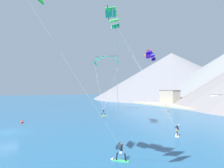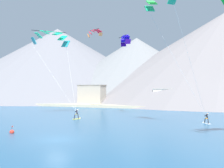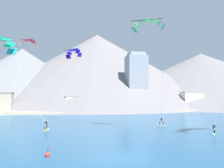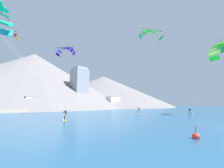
{
  "view_description": "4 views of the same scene",
  "coord_description": "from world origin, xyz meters",
  "px_view_note": "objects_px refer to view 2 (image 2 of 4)",
  "views": [
    {
      "loc": [
        30.92,
        2.03,
        6.49
      ],
      "look_at": [
        0.6,
        17.28,
        7.6
      ],
      "focal_mm": 28.0,
      "sensor_mm": 36.0,
      "label": 1
    },
    {
      "loc": [
        18.31,
        -28.22,
        5.52
      ],
      "look_at": [
        0.49,
        13.74,
        6.05
      ],
      "focal_mm": 50.0,
      "sensor_mm": 36.0,
      "label": 2
    },
    {
      "loc": [
        -6.21,
        -24.7,
        6.61
      ],
      "look_at": [
        2.79,
        19.57,
        7.99
      ],
      "focal_mm": 40.0,
      "sensor_mm": 36.0,
      "label": 3
    },
    {
      "loc": [
        -20.1,
        -2.08,
        2.57
      ],
      "look_at": [
        1.17,
        19.36,
        6.58
      ],
      "focal_mm": 24.0,
      "sensor_mm": 36.0,
      "label": 4
    }
  ],
  "objects_px": {
    "parafoil_kite_distant_low_drift": "(125,39)",
    "race_marker_buoy": "(12,132)",
    "kitesurfer_mid_center": "(77,116)",
    "parafoil_kite_mid_center": "(51,37)",
    "parafoil_kite_near_lead": "(160,0)",
    "kitesurfer_near_lead": "(206,120)",
    "parafoil_kite_distant_high_outer": "(95,32)"
  },
  "relations": [
    {
      "from": "parafoil_kite_distant_low_drift",
      "to": "race_marker_buoy",
      "type": "xyz_separation_m",
      "value": [
        -3.84,
        -28.59,
        -15.11
      ]
    },
    {
      "from": "kitesurfer_mid_center",
      "to": "parafoil_kite_mid_center",
      "type": "height_order",
      "value": "parafoil_kite_mid_center"
    },
    {
      "from": "parafoil_kite_near_lead",
      "to": "parafoil_kite_distant_low_drift",
      "type": "relative_size",
      "value": 3.79
    },
    {
      "from": "parafoil_kite_distant_low_drift",
      "to": "parafoil_kite_mid_center",
      "type": "bearing_deg",
      "value": -157.1
    },
    {
      "from": "race_marker_buoy",
      "to": "kitesurfer_near_lead",
      "type": "bearing_deg",
      "value": 44.04
    },
    {
      "from": "kitesurfer_mid_center",
      "to": "race_marker_buoy",
      "type": "bearing_deg",
      "value": -86.44
    },
    {
      "from": "parafoil_kite_distant_high_outer",
      "to": "kitesurfer_near_lead",
      "type": "bearing_deg",
      "value": -31.42
    },
    {
      "from": "kitesurfer_mid_center",
      "to": "parafoil_kite_distant_low_drift",
      "type": "relative_size",
      "value": 0.4
    },
    {
      "from": "parafoil_kite_near_lead",
      "to": "race_marker_buoy",
      "type": "relative_size",
      "value": 16.84
    },
    {
      "from": "kitesurfer_near_lead",
      "to": "parafoil_kite_mid_center",
      "type": "height_order",
      "value": "parafoil_kite_mid_center"
    },
    {
      "from": "parafoil_kite_near_lead",
      "to": "parafoil_kite_mid_center",
      "type": "distance_m",
      "value": 27.33
    },
    {
      "from": "kitesurfer_mid_center",
      "to": "parafoil_kite_distant_high_outer",
      "type": "bearing_deg",
      "value": 106.85
    },
    {
      "from": "kitesurfer_mid_center",
      "to": "parafoil_kite_distant_low_drift",
      "type": "bearing_deg",
      "value": 64.74
    },
    {
      "from": "kitesurfer_near_lead",
      "to": "race_marker_buoy",
      "type": "height_order",
      "value": "kitesurfer_near_lead"
    },
    {
      "from": "parafoil_kite_near_lead",
      "to": "parafoil_kite_distant_low_drift",
      "type": "bearing_deg",
      "value": 124.67
    },
    {
      "from": "parafoil_kite_mid_center",
      "to": "race_marker_buoy",
      "type": "distance_m",
      "value": 29.34
    },
    {
      "from": "race_marker_buoy",
      "to": "parafoil_kite_distant_high_outer",
      "type": "bearing_deg",
      "value": 100.37
    },
    {
      "from": "parafoil_kite_distant_low_drift",
      "to": "kitesurfer_mid_center",
      "type": "bearing_deg",
      "value": -115.26
    },
    {
      "from": "parafoil_kite_distant_high_outer",
      "to": "race_marker_buoy",
      "type": "bearing_deg",
      "value": -79.63
    },
    {
      "from": "parafoil_kite_near_lead",
      "to": "parafoil_kite_mid_center",
      "type": "bearing_deg",
      "value": 157.07
    },
    {
      "from": "kitesurfer_near_lead",
      "to": "kitesurfer_mid_center",
      "type": "height_order",
      "value": "kitesurfer_mid_center"
    },
    {
      "from": "parafoil_kite_mid_center",
      "to": "parafoil_kite_near_lead",
      "type": "bearing_deg",
      "value": -22.93
    },
    {
      "from": "kitesurfer_near_lead",
      "to": "race_marker_buoy",
      "type": "bearing_deg",
      "value": -135.96
    },
    {
      "from": "parafoil_kite_distant_low_drift",
      "to": "race_marker_buoy",
      "type": "distance_m",
      "value": 32.56
    },
    {
      "from": "kitesurfer_mid_center",
      "to": "parafoil_kite_near_lead",
      "type": "xyz_separation_m",
      "value": [
        16.33,
        -5.91,
        16.99
      ]
    },
    {
      "from": "parafoil_kite_mid_center",
      "to": "parafoil_kite_distant_low_drift",
      "type": "bearing_deg",
      "value": 22.9
    },
    {
      "from": "kitesurfer_near_lead",
      "to": "parafoil_kite_distant_high_outer",
      "type": "distance_m",
      "value": 36.52
    },
    {
      "from": "parafoil_kite_mid_center",
      "to": "parafoil_kite_distant_low_drift",
      "type": "distance_m",
      "value": 14.93
    },
    {
      "from": "kitesurfer_near_lead",
      "to": "parafoil_kite_distant_low_drift",
      "type": "height_order",
      "value": "parafoil_kite_distant_low_drift"
    },
    {
      "from": "parafoil_kite_near_lead",
      "to": "parafoil_kite_distant_high_outer",
      "type": "distance_m",
      "value": 32.54
    },
    {
      "from": "parafoil_kite_distant_low_drift",
      "to": "kitesurfer_near_lead",
      "type": "bearing_deg",
      "value": -28.11
    },
    {
      "from": "race_marker_buoy",
      "to": "parafoil_kite_mid_center",
      "type": "bearing_deg",
      "value": 113.51
    }
  ]
}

